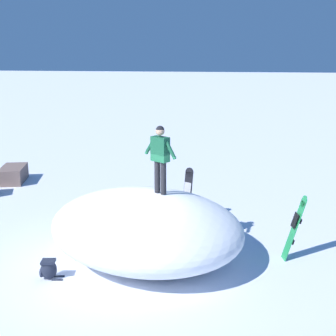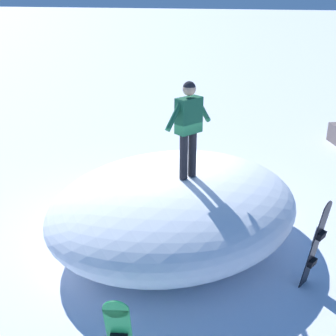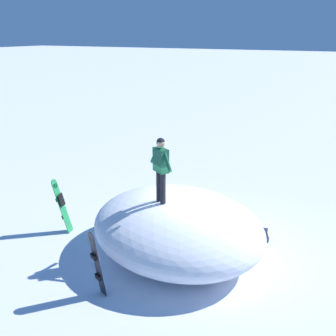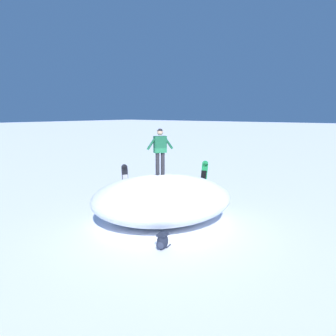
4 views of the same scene
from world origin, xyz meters
name	(u,v)px [view 2 (image 2 of 4)]	position (x,y,z in m)	size (l,w,h in m)	color
ground	(155,225)	(0.00, 0.00, 0.00)	(240.00, 240.00, 0.00)	white
snow_mound	(175,206)	(-0.55, 0.49, 0.77)	(4.95, 4.18, 1.53)	white
snowboarder_standing	(189,122)	(-0.87, 0.79, 2.51)	(0.60, 0.89, 1.65)	black
snowboard_secondary_upright	(316,244)	(-3.08, 1.20, 0.83)	(0.34, 0.35, 1.62)	black
backpack_near	(136,183)	(0.95, -1.39, 0.23)	(0.36, 0.55, 0.45)	#1E2333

